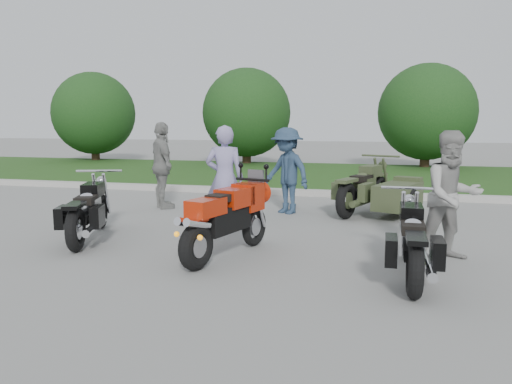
% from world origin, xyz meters
% --- Properties ---
extents(ground, '(80.00, 80.00, 0.00)m').
position_xyz_m(ground, '(0.00, 0.00, 0.00)').
color(ground, gray).
rests_on(ground, ground).
extents(curb, '(60.00, 0.30, 0.15)m').
position_xyz_m(curb, '(0.00, 6.00, 0.07)').
color(curb, '#ADAAA3').
rests_on(curb, ground).
extents(grass_strip, '(60.00, 8.00, 0.14)m').
position_xyz_m(grass_strip, '(0.00, 10.15, 0.07)').
color(grass_strip, '#2A571D').
rests_on(grass_strip, ground).
extents(tree_far_left, '(3.60, 3.60, 4.00)m').
position_xyz_m(tree_far_left, '(-10.00, 13.50, 2.19)').
color(tree_far_left, '#3F2B1C').
rests_on(tree_far_left, ground).
extents(tree_mid_left, '(3.60, 3.60, 4.00)m').
position_xyz_m(tree_mid_left, '(-3.00, 13.50, 2.19)').
color(tree_mid_left, '#3F2B1C').
rests_on(tree_mid_left, ground).
extents(tree_mid_right, '(3.60, 3.60, 4.00)m').
position_xyz_m(tree_mid_right, '(4.00, 13.50, 2.19)').
color(tree_mid_right, '#3F2B1C').
rests_on(tree_mid_right, ground).
extents(sportbike_red, '(0.77, 2.01, 0.97)m').
position_xyz_m(sportbike_red, '(0.35, 0.01, 0.57)').
color(sportbike_red, black).
rests_on(sportbike_red, ground).
extents(cruiser_left, '(0.90, 2.17, 0.86)m').
position_xyz_m(cruiser_left, '(-2.06, 0.46, 0.44)').
color(cruiser_left, black).
rests_on(cruiser_left, ground).
extents(cruiser_right, '(0.36, 2.17, 0.84)m').
position_xyz_m(cruiser_right, '(2.78, -0.35, 0.43)').
color(cruiser_right, black).
rests_on(cruiser_right, ground).
extents(cruiser_sidecar, '(1.70, 2.36, 0.95)m').
position_xyz_m(cruiser_sidecar, '(2.45, 3.76, 0.44)').
color(cruiser_sidecar, black).
rests_on(cruiser_sidecar, ground).
extents(person_stripe, '(0.71, 0.52, 1.80)m').
position_xyz_m(person_stripe, '(-0.19, 1.68, 0.90)').
color(person_stripe, '#8D86B7').
rests_on(person_stripe, ground).
extents(person_grey, '(1.04, 0.94, 1.75)m').
position_xyz_m(person_grey, '(3.33, 0.68, 0.87)').
color(person_grey, '#9B9A96').
rests_on(person_grey, ground).
extents(person_denim, '(1.30, 1.15, 1.74)m').
position_xyz_m(person_denim, '(0.54, 3.52, 0.87)').
color(person_denim, navy).
rests_on(person_denim, ground).
extents(person_back, '(1.05, 1.12, 1.85)m').
position_xyz_m(person_back, '(-2.15, 3.45, 0.93)').
color(person_back, gray).
rests_on(person_back, ground).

